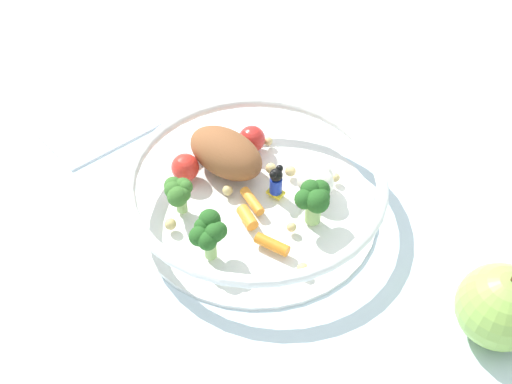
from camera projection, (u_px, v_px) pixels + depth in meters
name	position (u px, v px, depth m)	size (l,w,h in m)	color
ground_plane	(255.00, 222.00, 0.65)	(2.40, 2.40, 0.00)	silver
food_container	(254.00, 185.00, 0.64)	(0.26, 0.26, 0.06)	white
loose_apple	(500.00, 307.00, 0.53)	(0.07, 0.07, 0.09)	#8CB74C
folded_napkin	(89.00, 115.00, 0.76)	(0.14, 0.13, 0.01)	white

